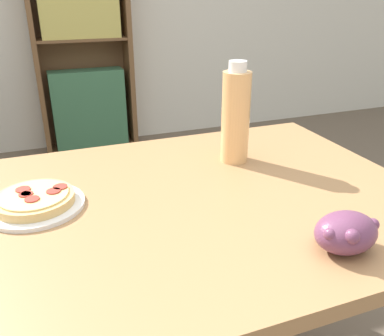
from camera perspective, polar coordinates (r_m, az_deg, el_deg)
The scene contains 5 objects.
dining_table at distance 1.01m, azimuth -2.51°, elevation -9.55°, with size 1.21×0.84×0.74m.
pizza_on_plate at distance 0.99m, azimuth -21.19°, elevation -4.39°, with size 0.22×0.22×0.04m.
grape_bunch at distance 0.82m, azimuth 20.86°, elevation -8.48°, with size 0.13×0.10×0.08m.
drink_bottle at distance 1.14m, azimuth 6.14°, elevation 7.30°, with size 0.08×0.08×0.28m.
bookshelf at distance 3.24m, azimuth -15.08°, elevation 15.80°, with size 0.71×0.24×1.70m.
Camera 1 is at (-0.18, -0.72, 1.19)m, focal length 38.00 mm.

